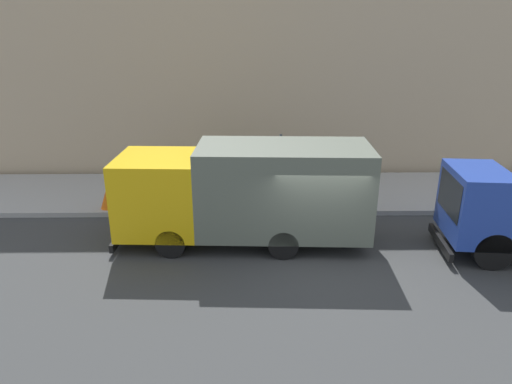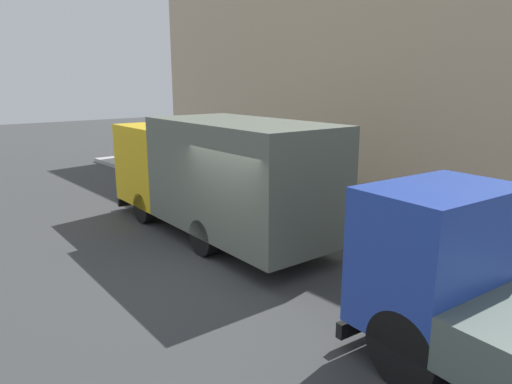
# 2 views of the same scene
# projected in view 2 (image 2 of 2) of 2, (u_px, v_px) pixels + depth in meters

# --- Properties ---
(ground) EXTENTS (80.00, 80.00, 0.00)m
(ground) POSITION_uv_depth(u_px,v_px,m) (229.00, 268.00, 9.81)
(ground) COLOR #3A3B3C
(sidewalk) EXTENTS (4.29, 30.00, 0.18)m
(sidewalk) POSITION_uv_depth(u_px,v_px,m) (376.00, 219.00, 13.02)
(sidewalk) COLOR #A9A8A6
(sidewalk) RESTS_ON ground
(building_facade) EXTENTS (0.50, 30.00, 9.06)m
(building_facade) POSITION_uv_depth(u_px,v_px,m) (439.00, 58.00, 13.65)
(building_facade) COLOR #C2AB8A
(building_facade) RESTS_ON ground
(large_utility_truck) EXTENTS (2.67, 7.46, 2.98)m
(large_utility_truck) POSITION_uv_depth(u_px,v_px,m) (216.00, 172.00, 11.64)
(large_utility_truck) COLOR yellow
(large_utility_truck) RESTS_ON ground
(small_flatbed_truck) EXTENTS (2.62, 4.83, 2.48)m
(small_flatbed_truck) POSITION_uv_depth(u_px,v_px,m) (503.00, 305.00, 5.74)
(small_flatbed_truck) COLOR #2341A7
(small_flatbed_truck) RESTS_ON ground
(pedestrian_walking) EXTENTS (0.46, 0.46, 1.69)m
(pedestrian_walking) POSITION_uv_depth(u_px,v_px,m) (326.00, 165.00, 15.79)
(pedestrian_walking) COLOR #504447
(pedestrian_walking) RESTS_ON sidewalk
(pedestrian_standing) EXTENTS (0.42, 0.42, 1.65)m
(pedestrian_standing) POSITION_uv_depth(u_px,v_px,m) (334.00, 179.00, 13.66)
(pedestrian_standing) COLOR black
(pedestrian_standing) RESTS_ON sidewalk
(pedestrian_third) EXTENTS (0.49, 0.49, 1.75)m
(pedestrian_third) POSITION_uv_depth(u_px,v_px,m) (263.00, 172.00, 14.38)
(pedestrian_third) COLOR #4F5548
(pedestrian_third) RESTS_ON sidewalk
(traffic_cone_orange) EXTENTS (0.51, 0.51, 0.73)m
(traffic_cone_orange) POSITION_uv_depth(u_px,v_px,m) (191.00, 174.00, 16.92)
(traffic_cone_orange) COLOR orange
(traffic_cone_orange) RESTS_ON sidewalk
(street_sign_post) EXTENTS (0.44, 0.08, 2.60)m
(street_sign_post) POSITION_uv_depth(u_px,v_px,m) (311.00, 165.00, 12.19)
(street_sign_post) COLOR #4C5156
(street_sign_post) RESTS_ON sidewalk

